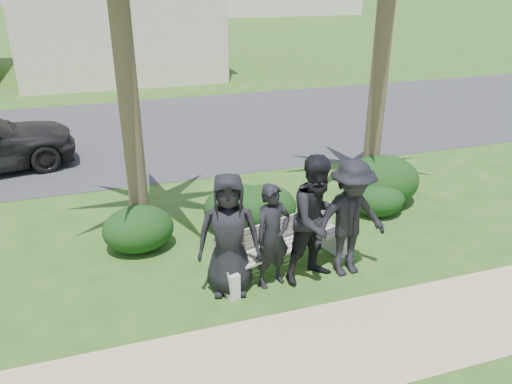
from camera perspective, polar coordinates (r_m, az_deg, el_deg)
ground at (r=7.72m, az=2.87°, el=-8.87°), size 160.00×160.00×0.00m
footpath at (r=6.41m, az=8.84°, el=-17.03°), size 30.00×1.60×0.01m
asphalt_street at (r=14.85m, az=-8.21°, el=7.19°), size 160.00×8.00×0.01m
park_bench at (r=7.56m, az=3.18°, el=-6.62°), size 2.30×1.07×0.76m
man_a at (r=6.82m, az=-3.11°, el=-4.92°), size 0.98×0.76×1.78m
man_b at (r=7.02m, az=1.91°, el=-5.06°), size 0.64×0.50×1.56m
man_c at (r=7.13m, az=7.06°, el=-3.11°), size 1.07×0.91×1.91m
man_d at (r=7.35m, az=10.73°, el=-3.04°), size 1.20×0.74×1.79m
hedge_b at (r=8.33m, az=-13.32°, el=-3.99°), size 1.15×0.95×0.75m
hedge_c at (r=8.76m, az=-2.03°, el=-1.66°), size 1.24×1.02×0.81m
hedge_d at (r=8.76m, az=0.75°, el=-1.68°), size 1.23×1.01×0.80m
hedge_e at (r=9.56m, az=13.89°, el=-0.69°), size 0.98×0.81×0.64m
hedge_f at (r=9.97m, az=14.11°, el=1.41°), size 1.52×1.26×0.99m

